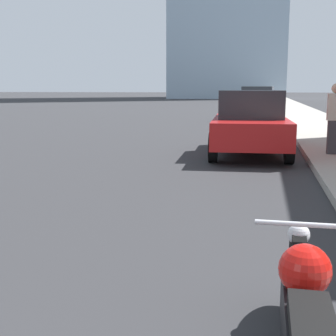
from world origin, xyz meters
name	(u,v)px	position (x,y,z in m)	size (l,w,h in m)	color
sidewalk	(294,109)	(5.12, 40.00, 0.07)	(2.89, 240.00, 0.15)	#9E998E
motorcycle	(306,326)	(2.90, 3.72, 0.40)	(0.62, 2.38, 0.79)	black
parked_car_red	(250,123)	(2.33, 13.33, 0.83)	(2.08, 4.51, 1.64)	red
parked_car_silver	(258,104)	(2.38, 26.30, 0.88)	(2.13, 3.99, 1.78)	#BCBCC1
pedestrian	(335,118)	(4.31, 12.81, 1.00)	(0.36, 0.23, 1.65)	#38383D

